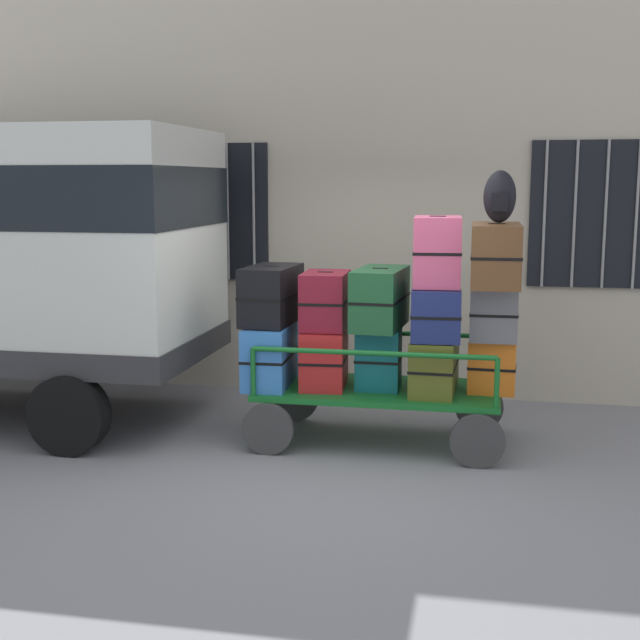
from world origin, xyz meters
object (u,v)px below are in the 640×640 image
object	(u,v)px
suitcase_left_bottom	(271,354)
suitcase_midleft_bottom	(324,358)
suitcase_right_middle	(494,313)
suitcase_right_top	(496,255)
suitcase_right_bottom	(492,367)
suitcase_midleft_middle	(325,300)
suitcase_midright_middle	(436,311)
suitcase_center_middle	(380,298)
suitcase_midright_top	(437,251)
backpack	(500,197)
suitcase_center_bottom	(379,359)
suitcase_midright_bottom	(435,364)
suitcase_left_middle	(271,295)
luggage_cart	(379,399)

from	to	relation	value
suitcase_left_bottom	suitcase_midleft_bottom	distance (m)	0.50
suitcase_midleft_bottom	suitcase_right_middle	xyz separation A→B (m)	(1.49, 0.02, 0.45)
suitcase_right_top	suitcase_right_bottom	bearing A→B (deg)	90.00
suitcase_midleft_middle	suitcase_midright_middle	distance (m)	0.99
suitcase_center_middle	suitcase_right_top	size ratio (longest dim) A/B	0.97
suitcase_midleft_middle	suitcase_left_bottom	bearing A→B (deg)	-174.78
suitcase_midright_top	backpack	distance (m)	0.69
suitcase_center_bottom	backpack	distance (m)	1.75
suitcase_midright_middle	suitcase_right_middle	world-z (taller)	suitcase_right_middle
suitcase_right_bottom	suitcase_midright_bottom	bearing A→B (deg)	-175.62
suitcase_midright_top	suitcase_midleft_middle	bearing A→B (deg)	177.26
suitcase_center_bottom	suitcase_midright_bottom	size ratio (longest dim) A/B	0.68
suitcase_center_bottom	suitcase_midright_bottom	xyz separation A→B (m)	(0.50, 0.00, -0.03)
suitcase_center_bottom	suitcase_right_bottom	distance (m)	0.99
suitcase_midright_middle	suitcase_center_middle	bearing A→B (deg)	175.81
suitcase_midleft_bottom	suitcase_center_bottom	world-z (taller)	suitcase_center_bottom
suitcase_right_bottom	suitcase_right_top	distance (m)	0.98
suitcase_right_middle	suitcase_left_middle	bearing A→B (deg)	179.54
suitcase_midleft_middle	suitcase_midright_top	distance (m)	1.09
suitcase_midright_top	suitcase_right_top	world-z (taller)	suitcase_midright_top
luggage_cart	suitcase_midright_bottom	distance (m)	0.60
suitcase_left_bottom	suitcase_midright_bottom	size ratio (longest dim) A/B	1.14
suitcase_left_middle	suitcase_right_top	size ratio (longest dim) A/B	0.91
suitcase_center_bottom	suitcase_right_bottom	world-z (taller)	suitcase_center_bottom
suitcase_midright_bottom	suitcase_midright_top	xyz separation A→B (m)	(0.00, 0.01, 1.00)
luggage_cart	suitcase_midleft_bottom	size ratio (longest dim) A/B	3.28
luggage_cart	suitcase_right_bottom	xyz separation A→B (m)	(0.99, 0.01, 0.33)
suitcase_left_bottom	suitcase_midright_top	xyz separation A→B (m)	(1.49, -0.00, 0.96)
suitcase_center_bottom	suitcase_right_top	size ratio (longest dim) A/B	0.62
suitcase_right_middle	suitcase_center_bottom	bearing A→B (deg)	-178.06
suitcase_midright_bottom	suitcase_right_middle	distance (m)	0.68
suitcase_center_middle	suitcase_midright_top	size ratio (longest dim) A/B	1.32
suitcase_center_middle	suitcase_midleft_middle	bearing A→B (deg)	179.67
suitcase_midleft_bottom	suitcase_midleft_middle	bearing A→B (deg)	90.00
luggage_cart	suitcase_left_bottom	distance (m)	1.06
luggage_cart	suitcase_midleft_middle	distance (m)	1.01
suitcase_midleft_middle	suitcase_center_bottom	bearing A→B (deg)	-7.56
suitcase_midleft_middle	suitcase_center_bottom	xyz separation A→B (m)	(0.50, -0.07, -0.51)
suitcase_midright_middle	suitcase_right_middle	bearing A→B (deg)	0.82
suitcase_midleft_middle	backpack	size ratio (longest dim) A/B	1.45
luggage_cart	backpack	size ratio (longest dim) A/B	5.07
suitcase_center_middle	suitcase_midright_middle	xyz separation A→B (m)	(0.50, -0.04, -0.10)
suitcase_center_middle	suitcase_right_bottom	world-z (taller)	suitcase_center_middle
luggage_cart	suitcase_center_bottom	size ratio (longest dim) A/B	4.09
suitcase_left_bottom	suitcase_right_middle	size ratio (longest dim) A/B	1.89
suitcase_right_bottom	luggage_cart	bearing A→B (deg)	-179.60
suitcase_midleft_middle	suitcase_center_middle	bearing A→B (deg)	-0.33
luggage_cart	suitcase_right_top	xyz separation A→B (m)	(0.99, -0.03, 1.32)
suitcase_left_middle	backpack	distance (m)	2.19
suitcase_midleft_middle	suitcase_right_top	size ratio (longest dim) A/B	0.72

